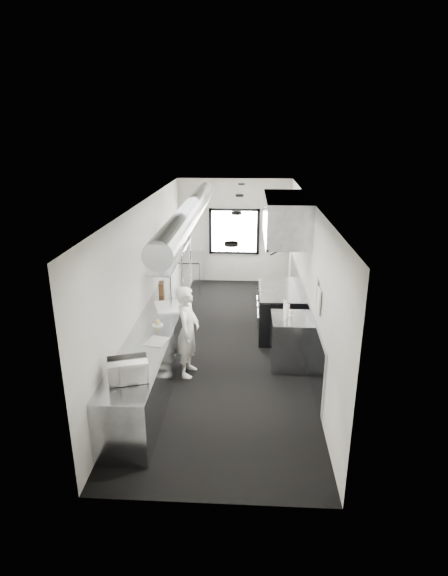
# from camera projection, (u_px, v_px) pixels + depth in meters

# --- Properties ---
(floor) EXTENTS (3.00, 8.00, 0.01)m
(floor) POSITION_uv_depth(u_px,v_px,m) (227.00, 345.00, 8.87)
(floor) COLOR black
(floor) RESTS_ON ground
(ceiling) EXTENTS (3.00, 8.00, 0.01)m
(ceiling) POSITION_uv_depth(u_px,v_px,m) (227.00, 201.00, 7.94)
(ceiling) COLOR white
(ceiling) RESTS_ON wall_back
(wall_back) EXTENTS (3.00, 0.02, 2.80)m
(wall_back) POSITION_uv_depth(u_px,v_px,m) (234.00, 231.00, 12.18)
(wall_back) COLOR beige
(wall_back) RESTS_ON floor
(wall_front) EXTENTS (3.00, 0.02, 2.80)m
(wall_front) POSITION_uv_depth(u_px,v_px,m) (207.00, 397.00, 4.64)
(wall_front) COLOR beige
(wall_front) RESTS_ON floor
(wall_left) EXTENTS (0.02, 8.00, 2.80)m
(wall_left) POSITION_uv_depth(u_px,v_px,m) (147.00, 276.00, 8.49)
(wall_left) COLOR beige
(wall_left) RESTS_ON floor
(wall_right) EXTENTS (0.02, 8.00, 2.80)m
(wall_right) POSITION_uv_depth(u_px,v_px,m) (308.00, 278.00, 8.33)
(wall_right) COLOR beige
(wall_right) RESTS_ON floor
(wall_cladding) EXTENTS (0.03, 5.50, 1.10)m
(wall_cladding) POSITION_uv_depth(u_px,v_px,m) (302.00, 315.00, 8.90)
(wall_cladding) COLOR gray
(wall_cladding) RESTS_ON wall_right
(hvac_duct) EXTENTS (0.40, 6.40, 0.40)m
(hvac_duct) POSITION_uv_depth(u_px,v_px,m) (191.00, 211.00, 8.44)
(hvac_duct) COLOR gray
(hvac_duct) RESTS_ON ceiling
(service_window) EXTENTS (1.36, 0.05, 1.25)m
(service_window) POSITION_uv_depth(u_px,v_px,m) (234.00, 232.00, 12.14)
(service_window) COLOR white
(service_window) RESTS_ON wall_back
(exhaust_hood) EXTENTS (0.81, 2.20, 0.88)m
(exhaust_hood) POSITION_uv_depth(u_px,v_px,m) (286.00, 218.00, 8.68)
(exhaust_hood) COLOR gray
(exhaust_hood) RESTS_ON ceiling
(prep_counter) EXTENTS (0.70, 6.00, 0.90)m
(prep_counter) POSITION_uv_depth(u_px,v_px,m) (163.00, 333.00, 8.31)
(prep_counter) COLOR gray
(prep_counter) RESTS_ON floor
(pass_shelf) EXTENTS (0.45, 3.00, 0.68)m
(pass_shelf) POSITION_uv_depth(u_px,v_px,m) (172.00, 255.00, 9.37)
(pass_shelf) COLOR gray
(pass_shelf) RESTS_ON prep_counter
(range) EXTENTS (0.88, 1.60, 0.94)m
(range) POSITION_uv_depth(u_px,v_px,m) (278.00, 310.00, 9.32)
(range) COLOR black
(range) RESTS_ON floor
(bottle_station) EXTENTS (0.65, 0.80, 0.90)m
(bottle_station) POSITION_uv_depth(u_px,v_px,m) (289.00, 341.00, 8.00)
(bottle_station) COLOR gray
(bottle_station) RESTS_ON floor
(far_work_table) EXTENTS (0.70, 1.20, 0.90)m
(far_work_table) POSITION_uv_depth(u_px,v_px,m) (189.00, 273.00, 11.80)
(far_work_table) COLOR gray
(far_work_table) RESTS_ON floor
(notice_sheet_a) EXTENTS (0.02, 0.28, 0.38)m
(notice_sheet_a) POSITION_uv_depth(u_px,v_px,m) (316.00, 290.00, 7.14)
(notice_sheet_a) COLOR beige
(notice_sheet_a) RESTS_ON wall_right
(notice_sheet_b) EXTENTS (0.02, 0.28, 0.38)m
(notice_sheet_b) POSITION_uv_depth(u_px,v_px,m) (319.00, 301.00, 6.82)
(notice_sheet_b) COLOR beige
(notice_sheet_b) RESTS_ON wall_right
(line_cook) EXTENTS (0.45, 0.62, 1.59)m
(line_cook) POSITION_uv_depth(u_px,v_px,m) (188.00, 331.00, 7.58)
(line_cook) COLOR silver
(line_cook) RESTS_ON floor
(microwave) EXTENTS (0.56, 0.49, 0.28)m
(microwave) POSITION_uv_depth(u_px,v_px,m) (128.00, 370.00, 5.87)
(microwave) COLOR white
(microwave) RESTS_ON prep_counter
(deli_tub_a) EXTENTS (0.16, 0.16, 0.09)m
(deli_tub_a) POSITION_uv_depth(u_px,v_px,m) (123.00, 360.00, 6.31)
(deli_tub_a) COLOR beige
(deli_tub_a) RESTS_ON prep_counter
(deli_tub_b) EXTENTS (0.15, 0.15, 0.09)m
(deli_tub_b) POSITION_uv_depth(u_px,v_px,m) (122.00, 366.00, 6.17)
(deli_tub_b) COLOR beige
(deli_tub_b) RESTS_ON prep_counter
(newspaper) EXTENTS (0.36, 0.42, 0.01)m
(newspaper) POSITION_uv_depth(u_px,v_px,m) (157.00, 341.00, 6.97)
(newspaper) COLOR beige
(newspaper) RESTS_ON prep_counter
(small_plate) EXTENTS (0.24, 0.24, 0.02)m
(small_plate) POSITION_uv_depth(u_px,v_px,m) (158.00, 325.00, 7.55)
(small_plate) COLOR white
(small_plate) RESTS_ON prep_counter
(pastry) EXTENTS (0.10, 0.10, 0.10)m
(pastry) POSITION_uv_depth(u_px,v_px,m) (158.00, 322.00, 7.53)
(pastry) COLOR #D0B96D
(pastry) RESTS_ON small_plate
(cutting_board) EXTENTS (0.64, 0.74, 0.02)m
(cutting_board) POSITION_uv_depth(u_px,v_px,m) (169.00, 307.00, 8.33)
(cutting_board) COLOR silver
(cutting_board) RESTS_ON prep_counter
(knife_block) EXTENTS (0.12, 0.23, 0.24)m
(knife_block) POSITION_uv_depth(u_px,v_px,m) (161.00, 288.00, 8.95)
(knife_block) COLOR brown
(knife_block) RESTS_ON prep_counter
(plate_stack_a) EXTENTS (0.24, 0.24, 0.26)m
(plate_stack_a) POSITION_uv_depth(u_px,v_px,m) (165.00, 259.00, 8.49)
(plate_stack_a) COLOR white
(plate_stack_a) RESTS_ON pass_shelf
(plate_stack_b) EXTENTS (0.26, 0.26, 0.29)m
(plate_stack_b) POSITION_uv_depth(u_px,v_px,m) (168.00, 251.00, 8.99)
(plate_stack_b) COLOR white
(plate_stack_b) RESTS_ON pass_shelf
(plate_stack_c) EXTENTS (0.28, 0.28, 0.32)m
(plate_stack_c) POSITION_uv_depth(u_px,v_px,m) (173.00, 244.00, 9.47)
(plate_stack_c) COLOR white
(plate_stack_c) RESTS_ON pass_shelf
(plate_stack_d) EXTENTS (0.29, 0.29, 0.41)m
(plate_stack_d) POSITION_uv_depth(u_px,v_px,m) (177.00, 237.00, 9.87)
(plate_stack_d) COLOR white
(plate_stack_d) RESTS_ON pass_shelf
(squeeze_bottle_a) EXTENTS (0.07, 0.07, 0.18)m
(squeeze_bottle_a) POSITION_uv_depth(u_px,v_px,m) (290.00, 320.00, 7.53)
(squeeze_bottle_a) COLOR silver
(squeeze_bottle_a) RESTS_ON bottle_station
(squeeze_bottle_b) EXTENTS (0.08, 0.08, 0.20)m
(squeeze_bottle_b) POSITION_uv_depth(u_px,v_px,m) (291.00, 315.00, 7.70)
(squeeze_bottle_b) COLOR silver
(squeeze_bottle_b) RESTS_ON bottle_station
(squeeze_bottle_c) EXTENTS (0.08, 0.08, 0.17)m
(squeeze_bottle_c) POSITION_uv_depth(u_px,v_px,m) (286.00, 313.00, 7.82)
(squeeze_bottle_c) COLOR silver
(squeeze_bottle_c) RESTS_ON bottle_station
(squeeze_bottle_d) EXTENTS (0.07, 0.07, 0.18)m
(squeeze_bottle_d) POSITION_uv_depth(u_px,v_px,m) (288.00, 309.00, 7.99)
(squeeze_bottle_d) COLOR silver
(squeeze_bottle_d) RESTS_ON bottle_station
(squeeze_bottle_e) EXTENTS (0.09, 0.09, 0.20)m
(squeeze_bottle_e) POSITION_uv_depth(u_px,v_px,m) (285.00, 305.00, 8.13)
(squeeze_bottle_e) COLOR silver
(squeeze_bottle_e) RESTS_ON bottle_station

